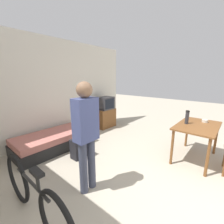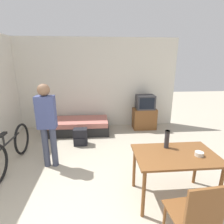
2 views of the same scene
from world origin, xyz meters
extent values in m
cube|color=silver|center=(0.00, 4.00, 1.35)|extent=(5.31, 0.06, 2.70)
cube|color=black|center=(-0.37, 3.47, 0.13)|extent=(1.78, 0.85, 0.25)
cube|color=#B76B60|center=(-0.37, 3.47, 0.32)|extent=(1.72, 0.82, 0.14)
cube|color=brown|center=(1.64, 3.62, 0.32)|extent=(0.69, 0.41, 0.63)
cube|color=#2D2D33|center=(1.64, 3.62, 0.84)|extent=(0.54, 0.41, 0.43)
cube|color=black|center=(1.64, 3.42, 0.84)|extent=(0.44, 0.01, 0.33)
cube|color=brown|center=(1.33, 0.74, 0.74)|extent=(1.18, 0.72, 0.03)
cylinder|color=brown|center=(0.80, 0.44, 0.36)|extent=(0.05, 0.05, 0.72)
cylinder|color=brown|center=(1.85, 0.44, 0.36)|extent=(0.05, 0.05, 0.72)
cylinder|color=brown|center=(0.80, 1.04, 0.36)|extent=(0.05, 0.05, 0.72)
cylinder|color=brown|center=(1.85, 1.04, 0.36)|extent=(0.05, 0.05, 0.72)
torus|color=black|center=(-1.51, 2.35, 0.35)|extent=(0.05, 0.70, 0.70)
cylinder|color=black|center=(-1.51, 1.83, 0.54)|extent=(0.04, 0.81, 0.04)
cylinder|color=black|center=(-1.51, 1.64, 0.64)|extent=(0.04, 0.04, 0.20)
cube|color=black|center=(-1.51, 1.64, 0.76)|extent=(0.08, 0.20, 0.04)
cylinder|color=#3D4256|center=(-0.82, 1.77, 0.41)|extent=(0.12, 0.12, 0.82)
cylinder|color=#3D4256|center=(-0.66, 1.77, 0.41)|extent=(0.12, 0.12, 0.82)
cube|color=#424C7F|center=(-0.74, 1.77, 1.13)|extent=(0.34, 0.20, 0.61)
sphere|color=#846047|center=(-0.74, 1.77, 1.54)|extent=(0.22, 0.22, 0.22)
cylinder|color=#2D2D33|center=(1.26, 0.94, 0.89)|extent=(0.07, 0.07, 0.28)
cylinder|color=black|center=(1.26, 0.94, 1.02)|extent=(0.07, 0.07, 0.03)
cylinder|color=beige|center=(1.63, 0.67, 0.78)|extent=(0.12, 0.12, 0.06)
cube|color=black|center=(-0.23, 2.65, 0.21)|extent=(0.33, 0.22, 0.43)
cube|color=black|center=(-0.23, 2.52, 0.15)|extent=(0.23, 0.03, 0.15)
camera|label=1|loc=(-2.03, 0.18, 1.71)|focal=24.00mm
camera|label=2|loc=(0.23, -1.41, 2.05)|focal=28.00mm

